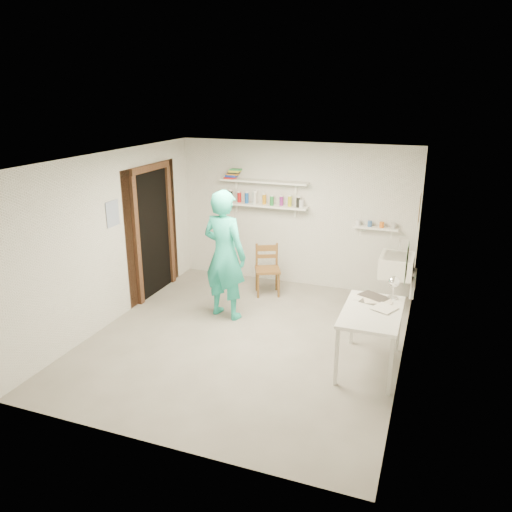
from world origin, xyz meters
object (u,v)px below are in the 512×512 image
(work_table, at_px, (370,339))
(belfast_sink, at_px, (397,265))
(desk_lamp, at_px, (394,282))
(wooden_chair, at_px, (268,270))
(wall_clock, at_px, (227,230))
(man, at_px, (225,255))

(work_table, bearing_deg, belfast_sink, 86.59)
(work_table, xyz_separation_m, desk_lamp, (0.18, 0.44, 0.59))
(belfast_sink, bearing_deg, wooden_chair, -176.90)
(wall_clock, height_order, desk_lamp, wall_clock)
(wooden_chair, bearing_deg, wall_clock, -139.33)
(work_table, height_order, desk_lamp, desk_lamp)
(wooden_chair, bearing_deg, work_table, -67.43)
(desk_lamp, bearing_deg, work_table, -112.42)
(wall_clock, distance_m, desk_lamp, 2.49)
(man, relative_size, wall_clock, 5.56)
(work_table, distance_m, desk_lamp, 0.76)
(man, relative_size, wooden_chair, 2.26)
(man, bearing_deg, belfast_sink, -141.96)
(man, distance_m, work_table, 2.38)
(man, relative_size, desk_lamp, 13.59)
(wooden_chair, distance_m, work_table, 2.56)
(belfast_sink, bearing_deg, work_table, -93.41)
(belfast_sink, bearing_deg, wall_clock, -159.29)
(belfast_sink, height_order, wooden_chair, belfast_sink)
(belfast_sink, bearing_deg, desk_lamp, -87.01)
(belfast_sink, height_order, desk_lamp, desk_lamp)
(work_table, bearing_deg, desk_lamp, 67.58)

